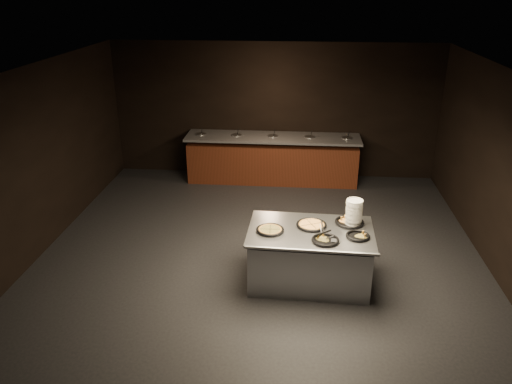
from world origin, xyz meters
TOP-DOWN VIEW (x-y plane):
  - room at (0.00, 0.00)m, footprint 7.02×8.02m
  - salad_bar at (0.00, 3.56)m, footprint 3.70×0.83m
  - serving_counter at (0.76, -0.36)m, footprint 1.78×1.17m
  - plate_stack at (1.37, -0.10)m, footprint 0.24×0.24m
  - pan_veggie_whole at (0.20, -0.44)m, footprint 0.39×0.39m
  - pan_cheese_whole at (0.77, -0.23)m, footprint 0.43×0.43m
  - pan_cheese_slices_a at (1.32, -0.09)m, footprint 0.42×0.42m
  - pan_cheese_slices_b at (0.95, -0.67)m, footprint 0.37×0.37m
  - pan_veggie_slices at (1.39, -0.51)m, footprint 0.33×0.33m
  - server_left at (0.90, -0.43)m, footprint 0.14×0.34m
  - server_right at (0.96, -0.65)m, footprint 0.36×0.12m

SIDE VIEW (x-z plane):
  - serving_counter at x=0.76m, z-range -0.02..0.82m
  - salad_bar at x=0.00m, z-range -0.15..1.03m
  - pan_cheese_slices_a at x=1.32m, z-range 0.83..0.87m
  - pan_cheese_slices_b at x=0.95m, z-range 0.83..0.87m
  - pan_veggie_slices at x=1.39m, z-range 0.83..0.87m
  - pan_veggie_whole at x=0.20m, z-range 0.83..0.87m
  - pan_cheese_whole at x=0.77m, z-range 0.83..0.87m
  - server_left at x=0.90m, z-range 0.83..1.00m
  - server_right at x=0.96m, z-range 0.83..1.00m
  - plate_stack at x=1.37m, z-range 0.83..1.20m
  - room at x=0.00m, z-range -0.01..2.91m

